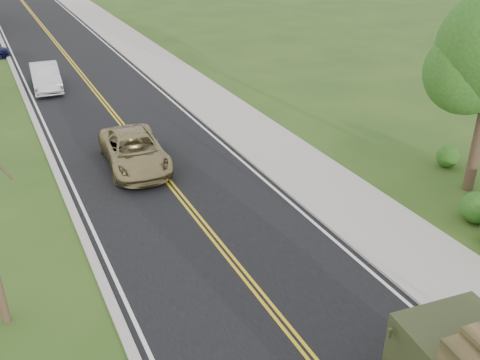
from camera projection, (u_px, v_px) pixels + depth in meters
road at (66, 56)px, 41.89m from camera, size 8.00×120.00×0.01m
curb_right at (119, 50)px, 43.49m from camera, size 0.30×120.00×0.12m
sidewalk_right at (139, 47)px, 44.18m from camera, size 3.20×120.00×0.10m
curb_left at (10, 61)px, 40.24m from camera, size 0.30×120.00×0.10m
suv_champagne at (134, 151)px, 23.89m from camera, size 2.89×5.61×1.51m
sedan_silver at (46, 77)px, 34.03m from camera, size 1.97×4.90×1.58m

